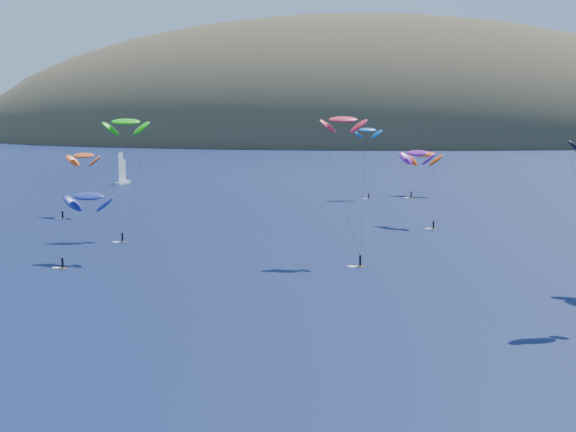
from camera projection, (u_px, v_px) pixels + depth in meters
The scene contains 9 objects.
island at pixel (378, 153), 611.08m from camera, with size 730.00×300.00×210.00m.
sailboat at pixel (122, 181), 275.10m from camera, with size 10.06×8.66×12.31m.
kitesurfer_1 at pixel (83, 156), 198.63m from camera, with size 9.59×11.26×17.36m.
kitesurfer_3 at pixel (126, 122), 167.09m from camera, with size 9.89×12.46×26.48m.
kitesurfer_4 at pixel (367, 130), 233.93m from camera, with size 8.75×6.15×22.19m.
kitesurfer_6 at pixel (417, 153), 183.61m from camera, with size 9.57×13.14×18.92m.
kitesurfer_9 at pixel (343, 120), 141.47m from camera, with size 8.24×9.79×27.18m.
kitesurfer_10 at pixel (88, 196), 141.57m from camera, with size 9.08×10.01×13.98m.
kitesurfer_11 at pixel (423, 154), 241.42m from camera, with size 12.57×13.40×15.60m.
Camera 1 is at (27.31, -53.13, 28.16)m, focal length 50.00 mm.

